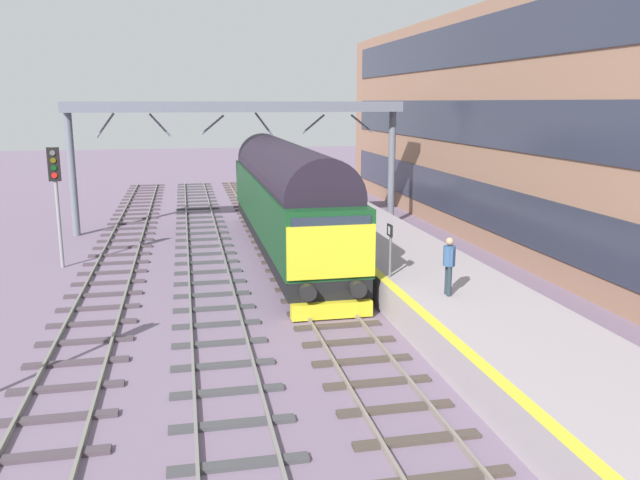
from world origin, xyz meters
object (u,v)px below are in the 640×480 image
signal_post_mid (56,190)px  waiting_passenger (449,261)px  platform_number_sign (390,242)px  diesel_locomotive (286,196)px

signal_post_mid → waiting_passenger: 15.30m
platform_number_sign → diesel_locomotive: bearing=104.1°
signal_post_mid → platform_number_sign: size_ratio=2.84×
signal_post_mid → platform_number_sign: bearing=-34.2°
signal_post_mid → platform_number_sign: signal_post_mid is taller
diesel_locomotive → platform_number_sign: bearing=-75.9°
diesel_locomotive → platform_number_sign: 8.19m
signal_post_mid → waiting_passenger: signal_post_mid is taller
diesel_locomotive → signal_post_mid: diesel_locomotive is taller
signal_post_mid → waiting_passenger: size_ratio=2.83×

